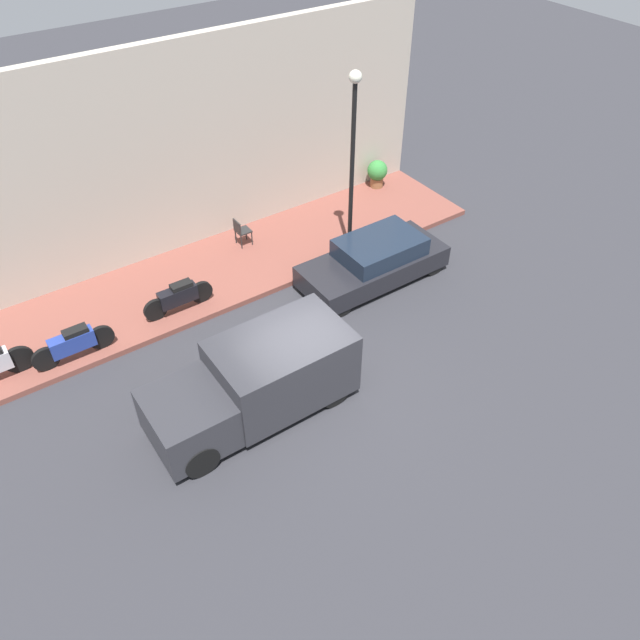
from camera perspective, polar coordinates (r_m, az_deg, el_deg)
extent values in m
plane|color=#2D2D33|center=(14.17, -1.10, -6.09)|extent=(60.00, 60.00, 0.00)
cube|color=brown|center=(17.41, -10.12, 4.04)|extent=(3.19, 16.25, 0.15)
cube|color=#B2A899|center=(17.36, -13.89, 14.29)|extent=(0.30, 16.25, 5.76)
cube|color=black|center=(16.90, 4.84, 4.96)|extent=(1.69, 4.04, 0.58)
cube|color=#192333|center=(16.70, 5.49, 6.65)|extent=(1.49, 2.22, 0.48)
cylinder|color=black|center=(15.78, 1.97, 1.36)|extent=(0.20, 0.62, 0.62)
cylinder|color=black|center=(16.70, -0.95, 3.98)|extent=(0.20, 0.62, 0.62)
cylinder|color=black|center=(17.44, 10.34, 5.05)|extent=(0.20, 0.62, 0.62)
cylinder|color=black|center=(18.29, 7.29, 7.30)|extent=(0.20, 0.62, 0.62)
cube|color=#2D2D33|center=(13.28, -3.50, -4.26)|extent=(1.81, 2.87, 1.51)
cube|color=#2D2D33|center=(12.86, -11.94, -8.85)|extent=(1.72, 1.54, 1.06)
cube|color=#192333|center=(12.60, -13.08, -8.40)|extent=(1.54, 0.85, 0.42)
cylinder|color=black|center=(12.64, -10.83, -12.49)|extent=(0.22, 0.73, 0.73)
cylinder|color=black|center=(13.60, -13.73, -7.99)|extent=(0.22, 0.73, 0.73)
cylinder|color=black|center=(13.57, 1.30, -6.56)|extent=(0.22, 0.73, 0.73)
cylinder|color=black|center=(14.47, -2.27, -2.80)|extent=(0.22, 0.73, 0.73)
cube|color=black|center=(15.98, -12.87, 2.18)|extent=(0.30, 0.98, 0.42)
cube|color=black|center=(15.85, -12.58, 3.11)|extent=(0.27, 0.54, 0.12)
cylinder|color=black|center=(15.94, -14.81, 0.91)|extent=(0.10, 0.60, 0.60)
cylinder|color=black|center=(16.25, -10.80, 2.53)|extent=(0.10, 0.60, 0.60)
cylinder|color=black|center=(15.63, -25.84, -3.25)|extent=(0.10, 0.68, 0.68)
cube|color=navy|center=(15.36, -21.72, -1.92)|extent=(0.30, 1.01, 0.43)
cube|color=black|center=(15.19, -21.49, -0.96)|extent=(0.27, 0.55, 0.12)
cylinder|color=black|center=(15.43, -23.78, -3.28)|extent=(0.10, 0.62, 0.62)
cylinder|color=black|center=(15.53, -19.38, -1.49)|extent=(0.10, 0.62, 0.62)
cylinder|color=black|center=(16.86, 2.93, 13.34)|extent=(0.12, 0.12, 4.79)
sphere|color=silver|center=(15.86, 3.26, 21.33)|extent=(0.32, 0.32, 0.32)
cylinder|color=brown|center=(21.13, 5.20, 12.46)|extent=(0.42, 0.42, 0.32)
sphere|color=#337F38|center=(20.94, 5.27, 13.47)|extent=(0.66, 0.66, 0.66)
cube|color=#262626|center=(18.14, -7.04, 8.11)|extent=(0.40, 0.40, 0.04)
cube|color=#262626|center=(17.96, -7.60, 8.45)|extent=(0.40, 0.04, 0.36)
cylinder|color=#262626|center=(18.20, -6.24, 7.43)|extent=(0.04, 0.04, 0.43)
cylinder|color=#262626|center=(18.46, -6.77, 7.91)|extent=(0.04, 0.04, 0.43)
cylinder|color=#262626|center=(18.07, -7.19, 7.07)|extent=(0.04, 0.04, 0.43)
cylinder|color=#262626|center=(18.33, -7.71, 7.56)|extent=(0.04, 0.04, 0.43)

